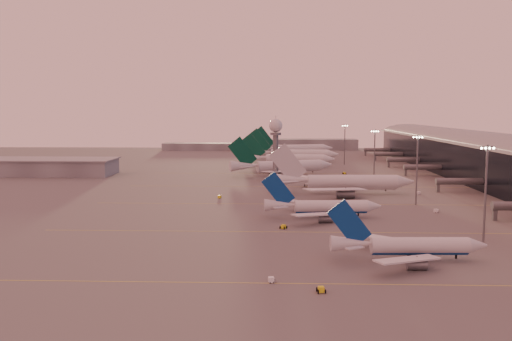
{
  "coord_description": "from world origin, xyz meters",
  "views": [
    {
      "loc": [
        4.57,
        -137.43,
        33.5
      ],
      "look_at": [
        -2.77,
        74.2,
        9.98
      ],
      "focal_mm": 38.0,
      "sensor_mm": 36.0,
      "label": 1
    }
  ],
  "objects": [
    {
      "name": "gsv_truck_c",
      "position": [
        -16.33,
        67.37,
        1.15
      ],
      "size": [
        4.67,
        5.81,
        2.26
      ],
      "color": "yellow",
      "rests_on": "ground"
    },
    {
      "name": "greentail_b",
      "position": [
        12.9,
        182.64,
        3.58
      ],
      "size": [
        55.89,
        45.08,
        20.29
      ],
      "color": "silver",
      "rests_on": "ground"
    },
    {
      "name": "terminal",
      "position": [
        107.88,
        110.09,
        10.52
      ],
      "size": [
        57.0,
        362.0,
        23.04
      ],
      "color": "black",
      "rests_on": "ground"
    },
    {
      "name": "narrowbody_mid",
      "position": [
        19.66,
        30.05,
        2.98
      ],
      "size": [
        37.7,
        30.04,
        14.72
      ],
      "color": "silver",
      "rests_on": "ground"
    },
    {
      "name": "gsv_tug_mid",
      "position": [
        7.13,
        13.9,
        0.56
      ],
      "size": [
        4.43,
        3.95,
        1.09
      ],
      "color": "yellow",
      "rests_on": "ground"
    },
    {
      "name": "gsv_tug_near",
      "position": [
        13.24,
        -40.17,
        0.54
      ],
      "size": [
        2.66,
        3.94,
        1.05
      ],
      "color": "yellow",
      "rests_on": "ground"
    },
    {
      "name": "widebody_white",
      "position": [
        32.11,
        79.57,
        3.56
      ],
      "size": [
        58.39,
        46.77,
        20.54
      ],
      "color": "silver",
      "rests_on": "ground"
    },
    {
      "name": "gsv_truck_b",
      "position": [
        58.28,
        40.04,
        1.27
      ],
      "size": [
        6.39,
        3.01,
        2.48
      ],
      "color": "white",
      "rests_on": "ground"
    },
    {
      "name": "gsv_truck_a",
      "position": [
        4.44,
        -34.6,
        1.17
      ],
      "size": [
        5.98,
        3.16,
        2.29
      ],
      "color": "white",
      "rests_on": "ground"
    },
    {
      "name": "narrowbody_near",
      "position": [
        34.55,
        -18.18,
        2.85
      ],
      "size": [
        36.02,
        28.73,
        14.07
      ],
      "color": "silver",
      "rests_on": "ground"
    },
    {
      "name": "taxiway_markings",
      "position": [
        30.0,
        56.0,
        0.01
      ],
      "size": [
        180.0,
        185.25,
        0.02
      ],
      "color": "#CFC549",
      "rests_on": "ground"
    },
    {
      "name": "hangar",
      "position": [
        -120.0,
        140.0,
        4.32
      ],
      "size": [
        82.0,
        27.0,
        8.5
      ],
      "color": "slate",
      "rests_on": "ground"
    },
    {
      "name": "gsv_catering_a",
      "position": [
        54.71,
        -3.64,
        1.9
      ],
      "size": [
        4.85,
        2.65,
        3.8
      ],
      "color": "white",
      "rests_on": "ground"
    },
    {
      "name": "ground",
      "position": [
        0.0,
        0.0,
        0.0
      ],
      "size": [
        700.0,
        700.0,
        0.0
      ],
      "primitive_type": "plane",
      "color": "#5E5B5B",
      "rests_on": "ground"
    },
    {
      "name": "radar_tower",
      "position": [
        5.0,
        120.0,
        20.95
      ],
      "size": [
        6.4,
        6.4,
        31.1
      ],
      "color": "slate",
      "rests_on": "ground"
    },
    {
      "name": "distant_horizon",
      "position": [
        2.62,
        325.14,
        3.89
      ],
      "size": [
        165.0,
        37.5,
        9.0
      ],
      "color": "slate",
      "rests_on": "ground"
    },
    {
      "name": "greentail_d",
      "position": [
        18.89,
        261.63,
        3.95
      ],
      "size": [
        60.34,
        48.11,
        22.38
      ],
      "color": "silver",
      "rests_on": "ground"
    },
    {
      "name": "mast_c",
      "position": [
        50.0,
        110.0,
        13.74
      ],
      "size": [
        3.6,
        0.56,
        25.0
      ],
      "color": "slate",
      "rests_on": "ground"
    },
    {
      "name": "mast_b",
      "position": [
        55.0,
        55.0,
        13.74
      ],
      "size": [
        3.6,
        0.56,
        25.0
      ],
      "color": "slate",
      "rests_on": "ground"
    },
    {
      "name": "mast_a",
      "position": [
        58.0,
        0.0,
        13.74
      ],
      "size": [
        3.6,
        0.56,
        25.0
      ],
      "color": "slate",
      "rests_on": "ground"
    },
    {
      "name": "mast_d",
      "position": [
        48.0,
        200.0,
        13.74
      ],
      "size": [
        3.6,
        0.56,
        25.0
      ],
      "color": "slate",
      "rests_on": "ground"
    },
    {
      "name": "gsv_tug_far",
      "position": [
        18.61,
        101.16,
        0.58
      ],
      "size": [
        2.76,
        4.17,
        1.13
      ],
      "color": "white",
      "rests_on": "ground"
    },
    {
      "name": "gsv_catering_b",
      "position": [
        62.63,
        79.69,
        2.19
      ],
      "size": [
        5.78,
        3.78,
        4.37
      ],
      "color": "white",
      "rests_on": "ground"
    },
    {
      "name": "gsv_tug_hangar",
      "position": [
        41.37,
        147.62,
        0.55
      ],
      "size": [
        4.11,
        2.93,
        1.07
      ],
      "color": "yellow",
      "rests_on": "ground"
    },
    {
      "name": "greentail_a",
      "position": [
        8.73,
        140.16,
        3.64
      ],
      "size": [
        54.55,
        43.31,
        20.63
      ],
      "color": "silver",
      "rests_on": "ground"
    },
    {
      "name": "greentail_c",
      "position": [
        16.78,
        215.44,
        3.87
      ],
      "size": [
        60.13,
        48.3,
        21.89
      ],
      "color": "silver",
      "rests_on": "ground"
    }
  ]
}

